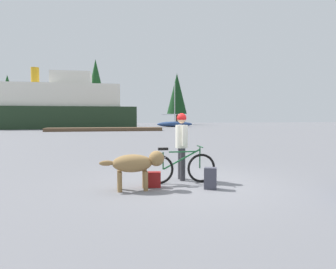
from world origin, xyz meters
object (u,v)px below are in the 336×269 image
at_px(bicycle, 180,168).
at_px(handbag_pannier, 154,180).
at_px(ferry_boat, 57,107).
at_px(backpack, 210,178).
at_px(dog, 136,164).
at_px(sailboat_moored, 175,124).
at_px(person_cyclist, 182,140).

xyz_separation_m(bicycle, handbag_pannier, (-0.69, -0.28, -0.21)).
bearing_deg(ferry_boat, bicycle, -76.77).
bearing_deg(bicycle, backpack, -51.91).
height_order(dog, sailboat_moored, sailboat_moored).
relative_size(backpack, handbag_pannier, 1.36).
distance_m(handbag_pannier, ferry_boat, 40.20).
bearing_deg(ferry_boat, dog, -78.46).
relative_size(person_cyclist, handbag_pannier, 4.83).
distance_m(person_cyclist, dog, 1.59).
bearing_deg(sailboat_moored, person_cyclist, -102.21).
xyz_separation_m(dog, sailboat_moored, (10.40, 43.16, -0.09)).
relative_size(person_cyclist, dog, 1.20).
bearing_deg(person_cyclist, handbag_pannier, -140.44).
relative_size(bicycle, handbag_pannier, 4.99).
height_order(person_cyclist, dog, person_cyclist).
xyz_separation_m(bicycle, backpack, (0.54, -0.69, -0.15)).
bearing_deg(handbag_pannier, dog, -156.47).
relative_size(bicycle, person_cyclist, 1.03).
bearing_deg(dog, handbag_pannier, 23.53).
distance_m(backpack, handbag_pannier, 1.30).
bearing_deg(ferry_boat, handbag_pannier, -77.82).
xyz_separation_m(backpack, sailboat_moored, (8.75, 43.39, 0.26)).
bearing_deg(bicycle, ferry_boat, 103.23).
bearing_deg(sailboat_moored, handbag_pannier, -103.08).
bearing_deg(bicycle, sailboat_moored, 77.72).
height_order(bicycle, dog, bicycle).
distance_m(person_cyclist, handbag_pannier, 1.39).
bearing_deg(handbag_pannier, sailboat_moored, 76.92).
xyz_separation_m(person_cyclist, dog, (-1.25, -0.87, -0.45)).
xyz_separation_m(bicycle, dog, (-1.11, -0.46, 0.20)).
distance_m(person_cyclist, sailboat_moored, 43.27).
bearing_deg(dog, backpack, -7.96).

